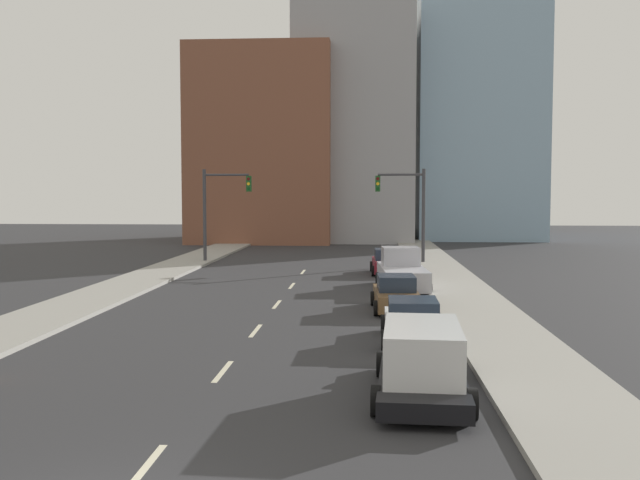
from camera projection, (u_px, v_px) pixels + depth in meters
sidewalk_left at (210, 253)px, 57.48m from camera, size 3.38×92.51×0.17m
sidewalk_right at (425, 255)px, 56.35m from camera, size 3.38×92.51×0.17m
lane_stripe_at_2m at (145, 468)px, 12.86m from camera, size 0.16×2.40×0.01m
lane_stripe_at_9m at (223, 371)px, 19.85m from camera, size 0.16×2.40×0.01m
lane_stripe_at_15m at (256, 331)px, 25.70m from camera, size 0.16×2.40×0.01m
lane_stripe_at_21m at (277, 304)px, 31.75m from camera, size 0.16×2.40×0.01m
lane_stripe_at_27m at (292, 286)px, 38.10m from camera, size 0.16×2.40×0.01m
lane_stripe_at_34m at (303, 272)px, 44.80m from camera, size 0.16×2.40×0.01m
building_brick_left at (267, 148)px, 74.51m from camera, size 14.00×16.00×19.26m
building_office_center at (354, 131)px, 77.76m from camera, size 12.00×20.00×23.44m
building_glass_right at (472, 74)px, 80.44m from camera, size 13.00×20.00×36.78m
traffic_signal_left at (217, 204)px, 50.28m from camera, size 3.47×0.35×6.64m
traffic_signal_right at (411, 204)px, 49.39m from camera, size 3.47×0.35×6.64m
box_truck_black at (422, 362)px, 17.24m from camera, size 2.54×5.67×1.81m
sedan_white at (413, 322)px, 23.72m from camera, size 2.16×4.47×1.44m
sedan_brown at (396, 295)px, 30.07m from camera, size 2.15×4.34×1.50m
pickup_truck_silver at (402, 272)px, 36.87m from camera, size 2.72×6.11×2.12m
sedan_maroon at (388, 263)px, 43.72m from camera, size 2.22×4.30×1.54m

